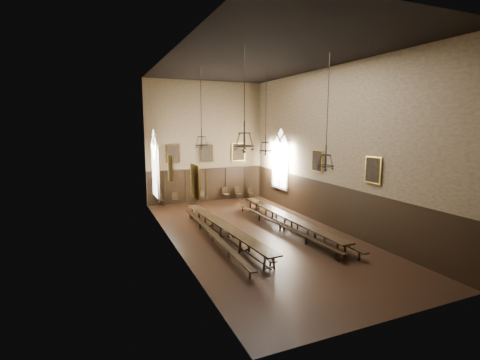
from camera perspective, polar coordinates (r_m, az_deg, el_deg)
floor at (r=18.90m, az=2.92°, el=-8.94°), size 9.00×18.00×0.02m
ceiling at (r=18.24m, az=3.17°, el=19.10°), size 9.00×18.00×0.02m
wall_back at (r=26.39m, az=-5.60°, el=6.17°), size 9.00×0.02×9.00m
wall_front at (r=10.71m, az=24.64°, el=1.01°), size 9.00×0.02×9.00m
wall_left at (r=16.55m, az=-11.18°, el=4.27°), size 0.02×18.00×9.00m
wall_right at (r=20.39m, az=14.55°, el=5.05°), size 0.02×18.00×9.00m
wainscot_panelling at (r=18.55m, az=2.96°, el=-5.24°), size 9.00×18.00×2.50m
table_left at (r=18.10m, az=-2.59°, el=-8.47°), size 1.35×9.80×0.76m
table_right at (r=19.81m, az=7.87°, el=-6.94°), size 0.73×10.10×0.79m
bench_left_outer at (r=17.78m, az=-4.52°, el=-9.13°), size 0.43×10.12×0.46m
bench_left_inner at (r=18.30m, az=-1.18°, el=-8.65°), size 0.34×9.16×0.41m
bench_right_inner at (r=19.47m, az=6.59°, el=-7.51°), size 0.80×10.27×0.46m
bench_right_outer at (r=19.94m, az=9.43°, el=-7.14°), size 0.38×10.69×0.48m
chair_0 at (r=25.64m, az=-12.86°, el=-3.65°), size 0.47×0.47×0.91m
chair_1 at (r=25.82m, az=-10.50°, el=-3.49°), size 0.44×0.44×0.90m
chair_3 at (r=26.42m, az=-5.99°, el=-3.11°), size 0.47×0.47×0.88m
chair_5 at (r=27.02m, az=-2.37°, el=-2.70°), size 0.54×0.54×1.02m
chair_6 at (r=27.27m, az=-0.33°, el=-2.60°), size 0.48×0.48×0.99m
chair_7 at (r=27.73m, az=1.72°, el=-2.49°), size 0.40×0.40×0.86m
chandelier_back_left at (r=19.89m, az=-6.32°, el=6.66°), size 0.75×0.75×4.46m
chandelier_back_right at (r=21.21m, az=4.21°, el=5.77°), size 0.78×0.78×4.88m
chandelier_front_left at (r=14.61m, az=0.72°, el=6.67°), size 0.85×0.85×4.20m
chandelier_front_right at (r=16.63m, az=13.89°, el=3.57°), size 0.79×0.79×5.20m
portrait_back_0 at (r=25.67m, az=-11.05°, el=4.17°), size 1.10×0.12×1.40m
portrait_back_1 at (r=26.32m, az=-5.49°, el=4.42°), size 1.10×0.12×1.40m
portrait_back_2 at (r=27.22m, az=-0.25°, el=4.62°), size 1.10×0.12×1.40m
portrait_left_0 at (r=17.63m, az=-11.36°, el=1.94°), size 0.12×1.00×1.30m
portrait_left_1 at (r=13.30m, az=-7.41°, el=-0.27°), size 0.12×1.00×1.30m
portrait_right_0 at (r=21.19m, az=12.55°, el=3.09°), size 0.12×1.00×1.30m
portrait_right_1 at (r=17.74m, az=20.98°, el=1.56°), size 0.12×1.00×1.30m
window_right at (r=25.02m, az=6.64°, el=3.47°), size 0.20×2.20×4.60m
window_left at (r=22.06m, az=-13.84°, el=2.50°), size 0.20×2.20×4.60m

